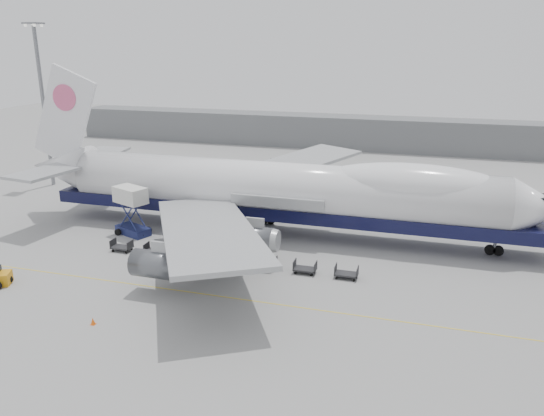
% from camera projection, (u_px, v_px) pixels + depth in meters
% --- Properties ---
extents(ground, '(260.00, 260.00, 0.00)m').
position_uv_depth(ground, '(245.00, 271.00, 54.48)').
color(ground, gray).
rests_on(ground, ground).
extents(apron_line, '(60.00, 0.15, 0.01)m').
position_uv_depth(apron_line, '(223.00, 297.00, 48.99)').
color(apron_line, gold).
rests_on(apron_line, ground).
extents(hangar, '(110.00, 8.00, 7.00)m').
position_uv_depth(hangar, '(305.00, 130.00, 120.22)').
color(hangar, slate).
rests_on(hangar, ground).
extents(floodlight_mast, '(2.40, 2.40, 25.43)m').
position_uv_depth(floodlight_mast, '(43.00, 97.00, 83.59)').
color(floodlight_mast, slate).
rests_on(floodlight_mast, ground).
extents(airliner, '(67.00, 55.30, 19.98)m').
position_uv_depth(airliner, '(282.00, 189.00, 63.61)').
color(airliner, white).
rests_on(airliner, ground).
extents(catering_truck, '(4.89, 4.13, 5.97)m').
position_uv_depth(catering_truck, '(131.00, 208.00, 64.04)').
color(catering_truck, navy).
rests_on(catering_truck, ground).
extents(traffic_cone, '(0.41, 0.41, 0.61)m').
position_uv_depth(traffic_cone, '(93.00, 321.00, 44.11)').
color(traffic_cone, '#EF580C').
rests_on(traffic_cone, ground).
extents(dolly_0, '(2.30, 1.35, 1.30)m').
position_uv_depth(dolly_0, '(122.00, 247.00, 59.62)').
color(dolly_0, '#2D2D30').
rests_on(dolly_0, ground).
extents(dolly_1, '(2.30, 1.35, 1.30)m').
position_uv_depth(dolly_1, '(156.00, 251.00, 58.47)').
color(dolly_1, '#2D2D30').
rests_on(dolly_1, ground).
extents(dolly_2, '(2.30, 1.35, 1.30)m').
position_uv_depth(dolly_2, '(191.00, 255.00, 57.32)').
color(dolly_2, '#2D2D30').
rests_on(dolly_2, ground).
extents(dolly_3, '(2.30, 1.35, 1.30)m').
position_uv_depth(dolly_3, '(227.00, 259.00, 56.17)').
color(dolly_3, '#2D2D30').
rests_on(dolly_3, ground).
extents(dolly_4, '(2.30, 1.35, 1.30)m').
position_uv_depth(dolly_4, '(265.00, 264.00, 55.03)').
color(dolly_4, '#2D2D30').
rests_on(dolly_4, ground).
extents(dolly_5, '(2.30, 1.35, 1.30)m').
position_uv_depth(dolly_5, '(305.00, 268.00, 53.88)').
color(dolly_5, '#2D2D30').
rests_on(dolly_5, ground).
extents(dolly_6, '(2.30, 1.35, 1.30)m').
position_uv_depth(dolly_6, '(346.00, 273.00, 52.73)').
color(dolly_6, '#2D2D30').
rests_on(dolly_6, ground).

